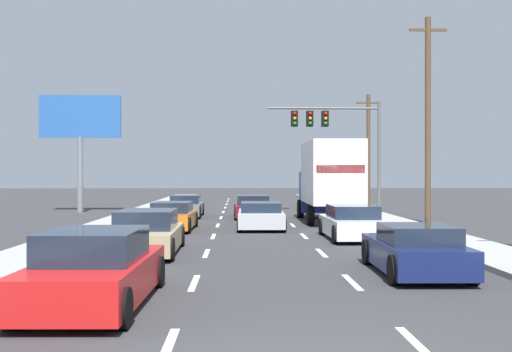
{
  "coord_description": "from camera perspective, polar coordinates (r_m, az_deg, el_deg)",
  "views": [
    {
      "loc": [
        -0.74,
        -7.03,
        2.34
      ],
      "look_at": [
        -0.18,
        13.47,
        2.27
      ],
      "focal_mm": 44.09,
      "sensor_mm": 36.0,
      "label": 1
    }
  ],
  "objects": [
    {
      "name": "utility_pole_mid",
      "position": [
        31.04,
        15.33,
        5.17
      ],
      "size": [
        1.8,
        0.28,
        9.78
      ],
      "color": "brown",
      "rests_on": "ground_plane"
    },
    {
      "name": "car_gray",
      "position": [
        34.33,
        -6.41,
        -2.81
      ],
      "size": [
        1.85,
        4.33,
        1.17
      ],
      "color": "slate",
      "rests_on": "ground_plane"
    },
    {
      "name": "car_tan",
      "position": [
        18.81,
        -9.9,
        -5.14
      ],
      "size": [
        1.98,
        4.61,
        1.27
      ],
      "color": "tan",
      "rests_on": "ground_plane"
    },
    {
      "name": "traffic_signal_mast",
      "position": [
        38.92,
        6.58,
        4.46
      ],
      "size": [
        6.96,
        0.69,
        6.81
      ],
      "color": "#595B56",
      "rests_on": "ground_plane"
    },
    {
      "name": "car_navy",
      "position": [
        15.18,
        14.25,
        -6.6
      ],
      "size": [
        1.91,
        4.17,
        1.17
      ],
      "color": "#141E4C",
      "rests_on": "ground_plane"
    },
    {
      "name": "utility_pole_far",
      "position": [
        45.72,
        10.16,
        2.46
      ],
      "size": [
        1.8,
        0.28,
        8.02
      ],
      "color": "brown",
      "rests_on": "ground_plane"
    },
    {
      "name": "car_white",
      "position": [
        22.8,
        8.73,
        -4.26
      ],
      "size": [
        1.95,
        4.31,
        1.22
      ],
      "color": "white",
      "rests_on": "ground_plane"
    },
    {
      "name": "sidewalk_left",
      "position": [
        27.71,
        -13.35,
        -4.51
      ],
      "size": [
        2.28,
        80.0,
        0.14
      ],
      "primitive_type": "cube",
      "color": "#9E9E99",
      "rests_on": "ground_plane"
    },
    {
      "name": "car_orange",
      "position": [
        26.36,
        -7.6,
        -3.69
      ],
      "size": [
        1.9,
        4.24,
        1.17
      ],
      "color": "orange",
      "rests_on": "ground_plane"
    },
    {
      "name": "ground_plane",
      "position": [
        32.13,
        -0.23,
        -3.98
      ],
      "size": [
        140.0,
        140.0,
        0.0
      ],
      "primitive_type": "plane",
      "color": "#333335"
    },
    {
      "name": "car_red",
      "position": [
        11.64,
        -14.38,
        -8.34
      ],
      "size": [
        1.99,
        4.65,
        1.35
      ],
      "color": "red",
      "rests_on": "ground_plane"
    },
    {
      "name": "sidewalk_right",
      "position": [
        28.05,
        13.21,
        -4.45
      ],
      "size": [
        2.28,
        80.0,
        0.14
      ],
      "primitive_type": "cube",
      "color": "#9E9E99",
      "rests_on": "ground_plane"
    },
    {
      "name": "car_maroon",
      "position": [
        33.49,
        -0.29,
        -2.88
      ],
      "size": [
        2.03,
        4.59,
        1.19
      ],
      "color": "maroon",
      "rests_on": "ground_plane"
    },
    {
      "name": "car_silver",
      "position": [
        26.88,
        0.42,
        -3.64
      ],
      "size": [
        2.03,
        4.64,
        1.13
      ],
      "color": "#B7BABF",
      "rests_on": "ground_plane"
    },
    {
      "name": "lane_markings",
      "position": [
        31.08,
        -0.19,
        -4.11
      ],
      "size": [
        3.54,
        57.0,
        0.01
      ],
      "color": "silver",
      "rests_on": "ground_plane"
    },
    {
      "name": "box_truck",
      "position": [
        30.55,
        6.65,
        -0.12
      ],
      "size": [
        2.57,
        7.64,
        3.85
      ],
      "color": "white",
      "rests_on": "ground_plane"
    },
    {
      "name": "roadside_billboard",
      "position": [
        39.63,
        -15.67,
        4.27
      ],
      "size": [
        4.92,
        0.36,
        7.11
      ],
      "color": "slate",
      "rests_on": "ground_plane"
    }
  ]
}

